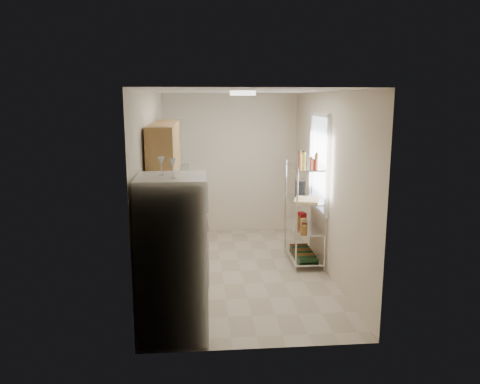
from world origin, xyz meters
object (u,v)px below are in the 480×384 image
object	(u,v)px
rice_cooker	(174,204)
cutting_board	(307,200)
refrigerator	(174,257)
frying_pan_large	(176,201)
espresso_machine	(300,187)

from	to	relation	value
rice_cooker	cutting_board	distance (m)	1.96
refrigerator	cutting_board	size ratio (longest dim) A/B	3.86
rice_cooker	frying_pan_large	xyz separation A→B (m)	(0.01, 0.52, -0.08)
refrigerator	cutting_board	world-z (taller)	refrigerator
refrigerator	frying_pan_large	distance (m)	2.47
frying_pan_large	rice_cooker	bearing A→B (deg)	-100.69
cutting_board	espresso_machine	bearing A→B (deg)	89.66
espresso_machine	rice_cooker	bearing A→B (deg)	-159.37
espresso_machine	refrigerator	bearing A→B (deg)	-120.21
refrigerator	espresso_machine	bearing A→B (deg)	52.29
refrigerator	rice_cooker	world-z (taller)	refrigerator
cutting_board	espresso_machine	distance (m)	0.49
cutting_board	espresso_machine	world-z (taller)	espresso_machine
rice_cooker	refrigerator	bearing A→B (deg)	-87.18
frying_pan_large	cutting_board	distance (m)	2.03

